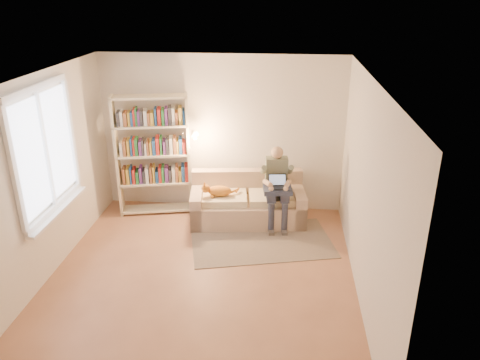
# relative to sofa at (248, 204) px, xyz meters

# --- Properties ---
(floor) EXTENTS (4.50, 4.50, 0.00)m
(floor) POSITION_rel_sofa_xyz_m (-0.47, -1.74, -0.28)
(floor) COLOR #996345
(floor) RESTS_ON ground
(ceiling) EXTENTS (4.00, 4.50, 0.02)m
(ceiling) POSITION_rel_sofa_xyz_m (-0.47, -1.74, 2.32)
(ceiling) COLOR white
(ceiling) RESTS_ON wall_back
(wall_left) EXTENTS (0.02, 4.50, 2.60)m
(wall_left) POSITION_rel_sofa_xyz_m (-2.47, -1.74, 1.02)
(wall_left) COLOR silver
(wall_left) RESTS_ON floor
(wall_right) EXTENTS (0.02, 4.50, 2.60)m
(wall_right) POSITION_rel_sofa_xyz_m (1.53, -1.74, 1.02)
(wall_right) COLOR silver
(wall_right) RESTS_ON floor
(wall_back) EXTENTS (4.00, 0.02, 2.60)m
(wall_back) POSITION_rel_sofa_xyz_m (-0.47, 0.51, 1.02)
(wall_back) COLOR silver
(wall_back) RESTS_ON floor
(wall_front) EXTENTS (4.00, 0.02, 2.60)m
(wall_front) POSITION_rel_sofa_xyz_m (-0.47, -3.99, 1.02)
(wall_front) COLOR silver
(wall_front) RESTS_ON floor
(window) EXTENTS (0.12, 1.52, 1.69)m
(window) POSITION_rel_sofa_xyz_m (-2.42, -1.54, 1.09)
(window) COLOR white
(window) RESTS_ON wall_left
(sofa) EXTENTS (1.90, 1.03, 0.77)m
(sofa) POSITION_rel_sofa_xyz_m (0.00, 0.00, 0.00)
(sofa) COLOR tan
(sofa) RESTS_ON floor
(person) EXTENTS (0.40, 0.59, 1.27)m
(person) POSITION_rel_sofa_xyz_m (0.46, -0.09, 0.44)
(person) COLOR slate
(person) RESTS_ON sofa
(cat) EXTENTS (0.56, 0.25, 0.21)m
(cat) POSITION_rel_sofa_xyz_m (-0.42, -0.17, 0.30)
(cat) COLOR orange
(cat) RESTS_ON sofa
(blanket) EXTENTS (0.48, 0.41, 0.08)m
(blanket) POSITION_rel_sofa_xyz_m (0.42, -0.21, 0.37)
(blanket) COLOR #262E44
(blanket) RESTS_ON person
(laptop) EXTENTS (0.30, 0.28, 0.22)m
(laptop) POSITION_rel_sofa_xyz_m (0.41, -0.20, 0.46)
(laptop) COLOR black
(laptop) RESTS_ON blanket
(bookshelf) EXTENTS (1.37, 0.55, 2.01)m
(bookshelf) POSITION_rel_sofa_xyz_m (-1.56, 0.16, 0.83)
(bookshelf) COLOR beige
(bookshelf) RESTS_ON floor
(rug) EXTENTS (2.30, 1.67, 0.01)m
(rug) POSITION_rel_sofa_xyz_m (0.27, -0.71, -0.27)
(rug) COLOR gray
(rug) RESTS_ON floor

